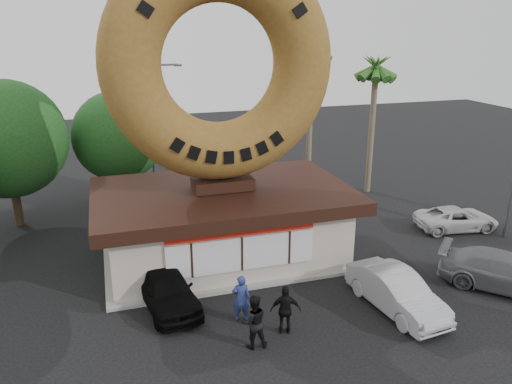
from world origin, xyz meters
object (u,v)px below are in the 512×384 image
Objects in this scene: donut_shop at (223,221)px; person_left at (241,298)px; person_center at (254,322)px; person_right at (286,310)px; street_lamp at (153,123)px; car_grey at (506,272)px; car_black at (166,288)px; giant_donut at (220,64)px; car_white at (456,218)px; car_silver at (396,292)px.

donut_shop is 5.32m from person_left.
person_right is (1.27, 0.42, -0.04)m from person_center.
street_lamp reaches higher than car_grey.
giant_donut is at bearing 38.77° from car_black.
person_center reaches higher than car_grey.
person_right is at bearing -156.53° from person_center.
car_grey reaches higher than car_white.
donut_shop is at bearing -90.00° from giant_donut.
car_black is at bearing -131.96° from donut_shop.
donut_shop is 4.71m from car_black.
person_center is at bearing -95.52° from giant_donut.
car_black reaches higher than car_white.
car_silver is at bearing -50.76° from donut_shop.
person_center is at bearing 179.00° from car_silver.
street_lamp is at bearing -80.65° from person_center.
person_center is 14.50m from car_white.
car_white is at bearing -147.05° from person_left.
giant_donut is 10.06m from person_right.
car_black is at bearing 153.99° from car_silver.
street_lamp is 1.58× the size of car_grey.
car_grey is at bearing -53.50° from street_lamp.
donut_shop is 5.95× the size of person_center.
street_lamp is 4.46× the size of person_right.
donut_shop is 6.85m from giant_donut.
person_left reaches higher than car_black.
car_silver is 5.04m from car_grey.
donut_shop is 1.16× the size of giant_donut.
donut_shop reaches higher than car_white.
donut_shop reaches higher than person_right.
giant_donut is at bearing 122.13° from car_silver.
car_grey is at bearing 167.39° from car_white.
person_left is (1.22, -15.23, -3.59)m from street_lamp.
giant_donut is at bearing 96.46° from car_white.
person_left is at bearing -96.95° from giant_donut.
car_white is at bearing 25.13° from car_grey.
person_right is (0.61, -6.41, -0.87)m from donut_shop.
giant_donut reaches higher than car_grey.
person_center is 0.42× the size of car_silver.
person_right reaches higher than car_black.
giant_donut is at bearing -67.93° from person_right.
person_center reaches higher than person_left.
street_lamp reaches higher than person_left.
person_right is at bearing 137.52° from car_grey.
car_grey is (10.78, 0.66, -0.20)m from person_center.
person_left is 0.35× the size of car_grey.
donut_shop is at bearing 38.63° from car_black.
person_right is at bearing 175.39° from car_silver.
person_left reaches higher than car_silver.
person_right is (0.61, -6.42, -7.72)m from giant_donut.
car_silver is (5.08, -6.22, -1.03)m from donut_shop.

